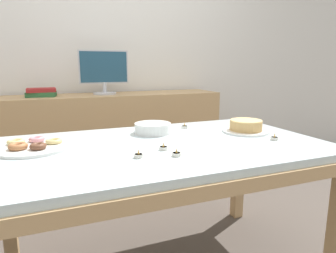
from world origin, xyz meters
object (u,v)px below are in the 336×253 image
Objects in this scene: book_stack at (41,92)px; tealight_right_edge at (139,155)px; tealight_centre at (274,138)px; pastry_platter at (33,146)px; tealight_near_front at (184,127)px; computer_monitor at (104,72)px; plate_stack at (153,128)px; cake_chocolate_round at (246,127)px; tealight_left_edge at (177,154)px; tealight_near_cakes at (163,148)px.

tealight_right_edge is at bearing -75.16° from book_stack.
tealight_right_edge is 1.00× the size of tealight_centre.
book_stack is 1.15m from pastry_platter.
tealight_right_edge is (0.39, -1.47, -0.16)m from book_stack.
tealight_centre and tealight_near_front have the same top height.
tealight_near_front is (-0.31, 0.45, 0.00)m from tealight_centre.
tealight_centre is at bearing -66.38° from computer_monitor.
tealight_near_front is (0.31, -0.99, -0.32)m from computer_monitor.
plate_stack is 5.25× the size of tealight_near_front.
book_stack reaches higher than plate_stack.
computer_monitor is 1.08m from tealight_near_front.
plate_stack is at bearing -60.23° from book_stack.
plate_stack is at bearing -166.24° from tealight_near_front.
plate_stack is 0.67m from tealight_centre.
cake_chocolate_round is at bearing 18.68° from tealight_right_edge.
computer_monitor is 10.60× the size of tealight_near_front.
tealight_left_edge is (-0.57, -0.29, -0.02)m from cake_chocolate_round.
computer_monitor is 1.75× the size of book_stack.
book_stack is 6.06× the size of tealight_near_front.
cake_chocolate_round is 6.70× the size of tealight_centre.
tealight_near_front is at bearing 9.55° from pastry_platter.
book_stack is 1.66m from cake_chocolate_round.
tealight_near_front is (0.86, 0.15, -0.00)m from pastry_platter.
plate_stack is 5.25× the size of tealight_centre.
cake_chocolate_round reaches higher than tealight_near_cakes.
tealight_centre is (0.61, -0.04, 0.00)m from tealight_near_cakes.
cake_chocolate_round is at bearing -38.66° from tealight_near_front.
computer_monitor reaches higher than plate_stack.
computer_monitor is at bearing 113.62° from tealight_centre.
tealight_left_edge and tealight_near_front have the same top height.
cake_chocolate_round is (0.60, -1.22, -0.29)m from computer_monitor.
book_stack is 1.30m from tealight_near_front.
tealight_left_edge and tealight_right_edge have the same top height.
tealight_near_front is (0.30, 0.41, 0.00)m from tealight_near_cakes.
computer_monitor is 1.15× the size of pastry_platter.
plate_stack reaches higher than tealight_centre.
tealight_centre is at bearing 6.87° from tealight_left_edge.
tealight_centre is (0.75, 0.03, 0.00)m from tealight_right_edge.
pastry_platter is 9.22× the size of tealight_right_edge.
computer_monitor is 0.54m from book_stack.
tealight_left_edge is at bearing -81.12° from tealight_near_cakes.
book_stack is 0.90× the size of cake_chocolate_round.
computer_monitor is 2.02× the size of plate_stack.
tealight_near_front is (0.83, -0.99, -0.16)m from book_stack.
tealight_right_edge is at bearing -161.32° from cake_chocolate_round.
tealight_near_cakes is at bearing -24.69° from pastry_platter.
tealight_near_front is (0.23, 0.06, -0.02)m from plate_stack.
tealight_left_edge is at bearing -88.70° from computer_monitor.
tealight_left_edge is at bearing -153.23° from cake_chocolate_round.
tealight_near_front is at bearing 13.76° from plate_stack.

